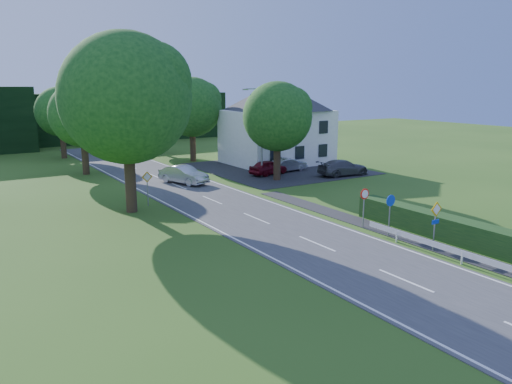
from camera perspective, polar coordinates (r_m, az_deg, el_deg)
road at (r=33.06m, az=-1.83°, el=-2.29°), size 7.00×80.00×0.04m
parking_pad at (r=50.12m, az=2.44°, el=2.71°), size 14.00×16.00×0.04m
line_edge_left at (r=31.58m, az=-6.92°, el=-3.02°), size 0.12×80.00×0.01m
line_edge_right at (r=34.76m, az=2.79°, el=-1.53°), size 0.12×80.00×0.01m
line_centre at (r=33.05m, az=-1.83°, el=-2.25°), size 0.12×80.00×0.01m
tree_main at (r=33.29m, az=-14.50°, el=7.56°), size 9.40×9.40×11.64m
tree_left_far at (r=49.06m, az=-19.15°, el=6.87°), size 7.00×7.00×8.58m
tree_right_far at (r=54.88m, az=-7.30°, el=8.21°), size 7.40×7.40×9.09m
tree_left_back at (r=60.88m, az=-21.34°, el=7.39°), size 6.60×6.60×8.07m
tree_right_back at (r=61.89m, az=-11.31°, el=7.81°), size 6.20×6.20×7.56m
tree_right_mid at (r=43.51m, az=2.45°, el=6.93°), size 7.00×7.00×8.58m
treeline_right at (r=77.62m, az=-14.24°, el=8.32°), size 30.00×5.00×7.00m
house_white at (r=53.18m, az=2.41°, el=8.02°), size 10.60×8.40×8.60m
streetlight at (r=44.91m, az=0.53°, el=7.33°), size 2.03×0.18×8.00m
sign_priority_right at (r=26.56m, az=19.84°, el=-2.70°), size 0.78×0.09×2.59m
sign_roundabout at (r=28.46m, az=15.08°, el=-1.68°), size 0.64×0.08×2.37m
sign_speed_limit at (r=29.77m, az=12.29°, el=-0.74°), size 0.64×0.11×2.37m
sign_priority_left at (r=35.23m, az=-12.33°, el=1.17°), size 0.78×0.09×2.44m
moving_car at (r=42.70m, az=-8.28°, el=1.98°), size 3.17×4.86×1.51m
motorcycle at (r=44.58m, az=-7.99°, el=2.08°), size 0.99×1.99×1.00m
parked_car_red at (r=46.54m, az=1.43°, el=2.85°), size 4.23×2.39×1.36m
parked_car_silver_a at (r=48.32m, az=3.66°, el=3.15°), size 4.11×1.81×1.31m
parked_car_grey at (r=46.76m, az=9.93°, el=2.77°), size 5.14×2.46×1.45m
parked_car_silver_b at (r=52.35m, az=5.06°, el=3.81°), size 4.70×2.38×1.27m
parasol at (r=51.88m, az=1.65°, el=4.17°), size 2.51×2.54×1.98m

